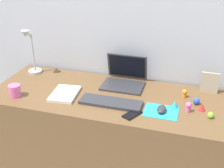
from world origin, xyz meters
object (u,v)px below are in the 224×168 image
object	(u,v)px
picture_frame	(210,83)
toy_figurine_cyan	(175,104)
notebook_pad	(65,94)
toy_figurine_pink	(188,107)
toy_figurine_blue	(197,101)
desk_lamp	(31,53)
coffee_mug	(15,91)
laptop	(125,77)
toy_figurine_lime	(211,115)
toy_figurine_red	(202,107)
mouse	(162,109)
keyboard	(111,102)
toy_figurine_orange	(185,93)
cell_phone	(132,114)

from	to	relation	value
picture_frame	toy_figurine_cyan	distance (m)	0.36
notebook_pad	toy_figurine_pink	distance (m)	0.83
toy_figurine_cyan	notebook_pad	bearing A→B (deg)	-176.83
toy_figurine_blue	desk_lamp	bearing A→B (deg)	174.20
desk_lamp	toy_figurine_cyan	bearing A→B (deg)	-10.88
coffee_mug	toy_figurine_blue	xyz separation A→B (m)	(1.19, 0.24, -0.02)
laptop	toy_figurine_lime	bearing A→B (deg)	-26.76
toy_figurine_red	toy_figurine_pink	bearing A→B (deg)	-154.27
coffee_mug	mouse	bearing A→B (deg)	4.62
keyboard	coffee_mug	world-z (taller)	coffee_mug
toy_figurine_lime	toy_figurine_blue	xyz separation A→B (m)	(-0.09, 0.15, 0.00)
mouse	toy_figurine_red	size ratio (longest dim) A/B	1.90
toy_figurine_orange	mouse	bearing A→B (deg)	-117.03
toy_figurine_red	toy_figurine_pink	distance (m)	0.09
coffee_mug	toy_figurine_pink	world-z (taller)	coffee_mug
laptop	desk_lamp	bearing A→B (deg)	-177.44
laptop	picture_frame	xyz separation A→B (m)	(0.60, 0.03, 0.02)
keyboard	toy_figurine_red	size ratio (longest dim) A/B	8.12
cell_phone	coffee_mug	distance (m)	0.83
toy_figurine_pink	toy_figurine_blue	world-z (taller)	toy_figurine_pink
cell_phone	notebook_pad	world-z (taller)	notebook_pad
mouse	desk_lamp	xyz separation A→B (m)	(-1.07, 0.29, 0.15)
mouse	toy_figurine_red	bearing A→B (deg)	21.05
laptop	toy_figurine_lime	world-z (taller)	laptop
coffee_mug	toy_figurine_pink	distance (m)	1.16
mouse	desk_lamp	bearing A→B (deg)	164.72
picture_frame	toy_figurine_blue	distance (m)	0.22
toy_figurine_orange	toy_figurine_cyan	world-z (taller)	toy_figurine_orange
coffee_mug	toy_figurine_cyan	world-z (taller)	coffee_mug
cell_phone	toy_figurine_orange	size ratio (longest dim) A/B	2.20
toy_figurine_pink	toy_figurine_cyan	size ratio (longest dim) A/B	1.25
desk_lamp	notebook_pad	xyz separation A→B (m)	(0.40, -0.26, -0.17)
notebook_pad	toy_figurine_red	distance (m)	0.91
mouse	laptop	bearing A→B (deg)	134.70
coffee_mug	toy_figurine_orange	size ratio (longest dim) A/B	1.43
mouse	toy_figurine_cyan	distance (m)	0.10
keyboard	picture_frame	size ratio (longest dim) A/B	2.73
desk_lamp	coffee_mug	bearing A→B (deg)	-78.11
cell_phone	laptop	bearing A→B (deg)	137.31
toy_figurine_pink	toy_figurine_orange	bearing A→B (deg)	101.41
desk_lamp	toy_figurine_cyan	size ratio (longest dim) A/B	7.09
notebook_pad	coffee_mug	distance (m)	0.34
keyboard	mouse	xyz separation A→B (m)	(0.33, -0.01, 0.01)
toy_figurine_pink	toy_figurine_lime	xyz separation A→B (m)	(0.13, -0.04, -0.02)
keyboard	desk_lamp	bearing A→B (deg)	158.84
picture_frame	laptop	bearing A→B (deg)	-176.66
toy_figurine_red	toy_figurine_lime	size ratio (longest dim) A/B	1.25
toy_figurine_pink	coffee_mug	bearing A→B (deg)	-173.39
coffee_mug	toy_figurine_orange	world-z (taller)	coffee_mug
laptop	cell_phone	xyz separation A→B (m)	(0.16, -0.41, -0.05)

